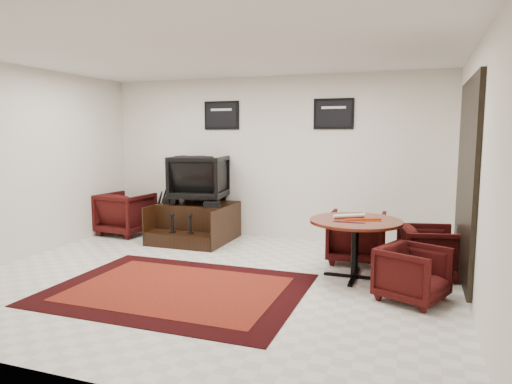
# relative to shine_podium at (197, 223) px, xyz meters

# --- Properties ---
(ground) EXTENTS (6.00, 6.00, 0.00)m
(ground) POSITION_rel_shine_podium_xyz_m (1.13, -1.90, -0.29)
(ground) COLOR white
(ground) RESTS_ON ground
(room_shell) EXTENTS (6.02, 5.02, 2.81)m
(room_shell) POSITION_rel_shine_podium_xyz_m (1.54, -1.77, 1.49)
(room_shell) COLOR silver
(room_shell) RESTS_ON ground
(area_rug) EXTENTS (2.92, 2.19, 0.01)m
(area_rug) POSITION_rel_shine_podium_xyz_m (0.95, -2.38, -0.29)
(area_rug) COLOR black
(area_rug) RESTS_ON ground
(shine_podium) EXTENTS (1.23, 1.27, 0.63)m
(shine_podium) POSITION_rel_shine_podium_xyz_m (0.00, 0.00, 0.00)
(shine_podium) COLOR black
(shine_podium) RESTS_ON ground
(shine_chair) EXTENTS (1.02, 0.97, 0.92)m
(shine_chair) POSITION_rel_shine_podium_xyz_m (0.00, 0.13, 0.80)
(shine_chair) COLOR black
(shine_chair) RESTS_ON shine_podium
(shoes_pair) EXTENTS (0.29, 0.32, 0.10)m
(shoes_pair) POSITION_rel_shine_podium_xyz_m (-0.45, -0.07, 0.39)
(shoes_pair) COLOR black
(shoes_pair) RESTS_ON shine_podium
(polish_kit) EXTENTS (0.30, 0.24, 0.09)m
(polish_kit) POSITION_rel_shine_podium_xyz_m (0.42, -0.26, 0.39)
(polish_kit) COLOR black
(polish_kit) RESTS_ON shine_podium
(umbrella_black) EXTENTS (0.33, 0.12, 0.87)m
(umbrella_black) POSITION_rel_shine_podium_xyz_m (-0.69, -0.19, 0.14)
(umbrella_black) COLOR black
(umbrella_black) RESTS_ON ground
(umbrella_hooked) EXTENTS (0.33, 0.12, 0.88)m
(umbrella_hooked) POSITION_rel_shine_podium_xyz_m (-0.74, 0.03, 0.15)
(umbrella_hooked) COLOR black
(umbrella_hooked) RESTS_ON ground
(armchair_side) EXTENTS (0.89, 0.85, 0.84)m
(armchair_side) POSITION_rel_shine_podium_xyz_m (-1.41, -0.04, 0.13)
(armchair_side) COLOR black
(armchair_side) RESTS_ON ground
(meeting_table) EXTENTS (1.15, 1.15, 0.75)m
(meeting_table) POSITION_rel_shine_podium_xyz_m (2.86, -1.24, 0.37)
(meeting_table) COLOR #4B170A
(meeting_table) RESTS_ON ground
(table_chair_back) EXTENTS (0.79, 0.74, 0.79)m
(table_chair_back) POSITION_rel_shine_podium_xyz_m (2.78, -0.47, 0.10)
(table_chair_back) COLOR black
(table_chair_back) RESTS_ON ground
(table_chair_window) EXTENTS (0.78, 0.82, 0.72)m
(table_chair_window) POSITION_rel_shine_podium_xyz_m (3.76, -0.85, 0.07)
(table_chair_window) COLOR black
(table_chair_window) RESTS_ON ground
(table_chair_corner) EXTENTS (0.82, 0.84, 0.67)m
(table_chair_corner) POSITION_rel_shine_podium_xyz_m (3.56, -1.84, 0.04)
(table_chair_corner) COLOR black
(table_chair_corner) RESTS_ON ground
(paper_roll) EXTENTS (0.38, 0.26, 0.05)m
(paper_roll) POSITION_rel_shine_podium_xyz_m (2.76, -1.14, 0.49)
(paper_roll) COLOR white
(paper_roll) RESTS_ON meeting_table
(table_clutter) EXTENTS (0.56, 0.40, 0.01)m
(table_clutter) POSITION_rel_shine_podium_xyz_m (2.91, -1.27, 0.47)
(table_clutter) COLOR #D3460B
(table_clutter) RESTS_ON meeting_table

